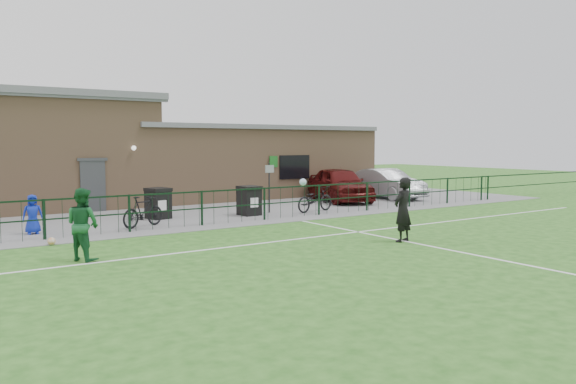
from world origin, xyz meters
TOP-DOWN VIEW (x-y plane):
  - ground at (0.00, 0.00)m, footprint 90.00×90.00m
  - paving_strip at (0.00, 13.50)m, footprint 34.00×13.00m
  - pitch_line_touch at (0.00, 7.80)m, footprint 28.00×0.10m
  - pitch_line_mid at (0.00, 4.00)m, footprint 28.00×0.10m
  - pitch_line_perp at (2.00, 0.00)m, footprint 0.10×16.00m
  - perimeter_fence at (0.00, 8.00)m, footprint 28.00×0.10m
  - wheelie_bin_left at (-2.10, 10.46)m, footprint 0.84×0.91m
  - wheelie_bin_right at (1.19, 9.44)m, footprint 0.72×0.81m
  - sign_post at (2.26, 9.66)m, footprint 0.08×0.08m
  - car_maroon at (7.45, 11.53)m, footprint 3.25×5.16m
  - car_silver at (10.38, 11.38)m, footprint 1.79×4.58m
  - bicycle_d at (-3.30, 8.72)m, footprint 1.79×1.13m
  - bicycle_e at (3.95, 8.86)m, footprint 2.06×1.03m
  - spectator_child at (-6.60, 9.26)m, footprint 0.63×0.44m
  - goalkeeper_kick at (1.87, 2.03)m, footprint 1.89×3.32m
  - outfield_player at (-6.31, 4.46)m, footprint 0.99×1.06m
  - ball_ground at (-6.52, 7.02)m, footprint 0.22×0.22m
  - clubhouse at (-0.88, 16.50)m, footprint 24.25×5.40m

SIDE VIEW (x-z plane):
  - ground at x=0.00m, z-range 0.00..0.00m
  - pitch_line_touch at x=0.00m, z-range 0.00..0.01m
  - pitch_line_mid at x=0.00m, z-range 0.00..0.01m
  - pitch_line_perp at x=2.00m, z-range 0.00..0.01m
  - paving_strip at x=0.00m, z-range 0.00..0.02m
  - ball_ground at x=-6.52m, z-range 0.00..0.22m
  - bicycle_e at x=3.95m, z-range 0.02..1.05m
  - bicycle_d at x=-3.30m, z-range 0.02..1.06m
  - wheelie_bin_right at x=1.19m, z-range 0.02..1.07m
  - wheelie_bin_left at x=-2.10m, z-range 0.02..1.07m
  - perimeter_fence at x=0.00m, z-range 0.00..1.20m
  - spectator_child at x=-6.60m, z-range 0.02..1.24m
  - car_silver at x=10.38m, z-range 0.02..1.51m
  - car_maroon at x=7.45m, z-range 0.02..1.66m
  - outfield_player at x=-6.31m, z-range 0.00..1.75m
  - goalkeeper_kick at x=1.87m, z-range 0.01..1.85m
  - sign_post at x=2.26m, z-range 0.02..2.02m
  - clubhouse at x=-0.88m, z-range -0.26..4.70m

